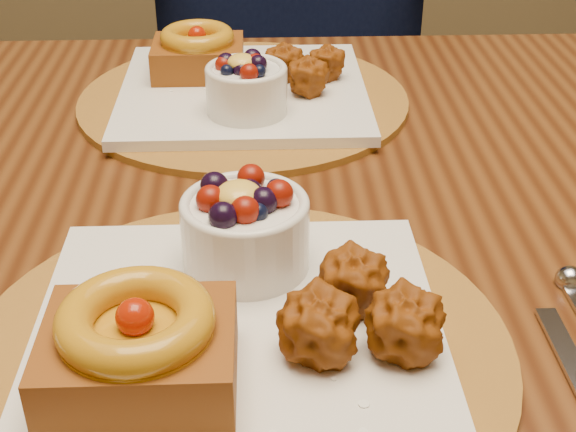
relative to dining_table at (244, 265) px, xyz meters
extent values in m
cube|color=#3C1B0B|center=(0.00, 0.00, 0.06)|extent=(1.60, 0.90, 0.04)
cylinder|color=brown|center=(0.00, -0.22, 0.08)|extent=(0.38, 0.38, 0.01)
cube|color=white|center=(0.00, -0.22, 0.09)|extent=(0.28, 0.28, 0.01)
cube|color=#552208|center=(-0.06, -0.27, 0.12)|extent=(0.12, 0.10, 0.04)
torus|color=#A76A0A|center=(-0.06, -0.27, 0.15)|extent=(0.10, 0.10, 0.02)
sphere|color=#941702|center=(-0.06, -0.27, 0.15)|extent=(0.02, 0.02, 0.02)
sphere|color=#7D3D09|center=(0.08, -0.19, 0.12)|extent=(0.05, 0.05, 0.05)
sphere|color=#7D3D09|center=(0.05, -0.24, 0.12)|extent=(0.05, 0.05, 0.05)
sphere|color=#7D3D09|center=(0.11, -0.24, 0.12)|extent=(0.05, 0.05, 0.05)
cylinder|color=white|center=(0.01, -0.14, 0.12)|extent=(0.10, 0.10, 0.05)
torus|color=white|center=(0.01, -0.14, 0.15)|extent=(0.10, 0.10, 0.01)
ellipsoid|color=gold|center=(0.00, -0.14, 0.16)|extent=(0.03, 0.03, 0.02)
cylinder|color=brown|center=(0.00, 0.22, 0.08)|extent=(0.38, 0.38, 0.01)
cube|color=white|center=(0.00, 0.22, 0.09)|extent=(0.28, 0.28, 0.01)
cube|color=#552208|center=(-0.05, 0.26, 0.12)|extent=(0.11, 0.09, 0.04)
torus|color=#A76A0A|center=(-0.05, 0.26, 0.14)|extent=(0.09, 0.09, 0.02)
sphere|color=#941702|center=(-0.05, 0.26, 0.14)|extent=(0.02, 0.02, 0.02)
sphere|color=#7D3D09|center=(0.07, 0.20, 0.12)|extent=(0.04, 0.04, 0.04)
sphere|color=#7D3D09|center=(0.05, 0.24, 0.12)|extent=(0.04, 0.04, 0.04)
sphere|color=#7D3D09|center=(0.10, 0.24, 0.12)|extent=(0.04, 0.04, 0.04)
cylinder|color=white|center=(0.00, 0.15, 0.12)|extent=(0.09, 0.09, 0.05)
torus|color=white|center=(0.00, 0.15, 0.15)|extent=(0.09, 0.09, 0.01)
ellipsoid|color=gold|center=(0.00, 0.15, 0.15)|extent=(0.03, 0.03, 0.02)
cube|color=black|center=(0.11, 0.89, -0.24)|extent=(0.52, 0.52, 0.04)
cylinder|color=black|center=(-0.03, 0.67, -0.47)|extent=(0.03, 0.03, 0.42)
cylinder|color=black|center=(0.33, 0.76, -0.47)|extent=(0.03, 0.03, 0.42)
cylinder|color=black|center=(-0.12, 1.02, -0.47)|extent=(0.03, 0.03, 0.42)
cylinder|color=black|center=(0.24, 1.11, -0.47)|extent=(0.03, 0.03, 0.42)
camera|label=1|loc=(0.02, -0.65, 0.45)|focal=50.00mm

